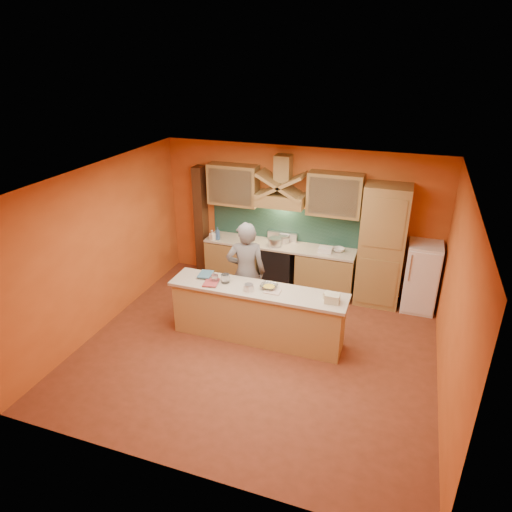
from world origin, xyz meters
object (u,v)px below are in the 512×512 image
(stove, at_px, (279,266))
(fridge, at_px, (421,277))
(kitchen_scale, at_px, (249,288))
(mixing_bowl, at_px, (269,286))
(person, at_px, (246,273))

(stove, height_order, fridge, fridge)
(kitchen_scale, height_order, mixing_bowl, kitchen_scale)
(mixing_bowl, bearing_deg, fridge, 38.27)
(fridge, height_order, mixing_bowl, fridge)
(stove, height_order, mixing_bowl, mixing_bowl)
(fridge, xyz_separation_m, person, (-2.88, -1.41, 0.27))
(stove, distance_m, fridge, 2.71)
(stove, xyz_separation_m, person, (-0.18, -1.41, 0.47))
(mixing_bowl, bearing_deg, stove, 101.50)
(stove, distance_m, person, 1.49)
(stove, relative_size, person, 0.49)
(stove, relative_size, mixing_bowl, 3.31)
(stove, relative_size, kitchen_scale, 7.66)
(fridge, relative_size, kitchen_scale, 11.07)
(fridge, relative_size, mixing_bowl, 4.79)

